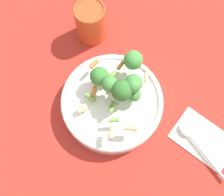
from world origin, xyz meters
TOP-DOWN VIEW (x-y plane):
  - ground_plane at (0.00, 0.00)m, footprint 3.00×3.00m
  - bowl at (0.00, 0.00)m, footprint 0.24×0.24m
  - pasta_salad at (0.00, -0.03)m, footprint 0.18×0.19m
  - cup at (0.19, -0.11)m, footprint 0.08×0.08m
  - napkin at (-0.21, -0.10)m, footprint 0.16×0.11m
  - spoon at (-0.20, -0.08)m, footprint 0.16×0.04m

SIDE VIEW (x-z plane):
  - ground_plane at x=0.00m, z-range 0.00..0.00m
  - napkin at x=-0.21m, z-range 0.00..0.01m
  - spoon at x=-0.20m, z-range 0.01..0.02m
  - bowl at x=0.00m, z-range 0.00..0.05m
  - cup at x=0.19m, z-range 0.00..0.11m
  - pasta_salad at x=0.00m, z-range 0.06..0.14m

